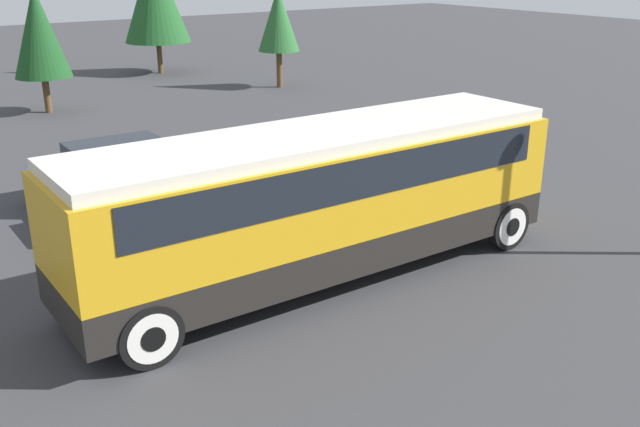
% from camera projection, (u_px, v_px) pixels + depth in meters
% --- Properties ---
extents(ground_plane, '(120.00, 120.00, 0.00)m').
position_uv_depth(ground_plane, '(320.00, 277.00, 14.73)').
color(ground_plane, '#38383A').
extents(tour_bus, '(10.47, 2.67, 3.11)m').
position_uv_depth(tour_bus, '(324.00, 190.00, 14.13)').
color(tour_bus, black).
rests_on(tour_bus, ground_plane).
extents(parked_car_near, '(4.21, 1.88, 1.43)m').
position_uv_depth(parked_car_near, '(268.00, 153.00, 21.11)').
color(parked_car_near, '#BCBCC1').
rests_on(parked_car_near, ground_plane).
extents(parked_car_mid, '(4.79, 1.84, 1.50)m').
position_uv_depth(parked_car_mid, '(122.00, 168.00, 19.55)').
color(parked_car_mid, navy).
rests_on(parked_car_mid, ground_plane).
extents(parked_car_far, '(4.53, 1.88, 1.32)m').
position_uv_depth(parked_car_far, '(151.00, 193.00, 17.74)').
color(parked_car_far, black).
rests_on(parked_car_far, ground_plane).
extents(tree_left, '(2.27, 2.27, 5.08)m').
position_uv_depth(tree_left, '(39.00, 32.00, 28.66)').
color(tree_left, brown).
rests_on(tree_left, ground_plane).
extents(tree_right, '(2.00, 2.00, 4.78)m').
position_uv_depth(tree_right, '(278.00, 20.00, 34.22)').
color(tree_right, brown).
rests_on(tree_right, ground_plane).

